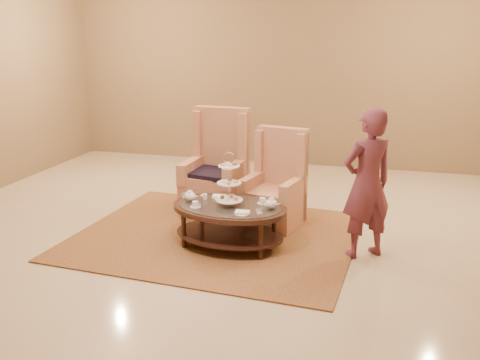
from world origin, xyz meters
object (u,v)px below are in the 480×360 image
(armchair_right, at_px, (276,193))
(person, at_px, (367,184))
(armchair_left, at_px, (217,178))
(tea_table, at_px, (229,213))

(armchair_right, bearing_deg, person, -21.07)
(armchair_right, xyz_separation_m, person, (1.10, -0.72, 0.40))
(armchair_left, height_order, person, person)
(tea_table, xyz_separation_m, person, (1.45, 0.14, 0.41))
(tea_table, distance_m, armchair_left, 1.23)
(armchair_right, bearing_deg, tea_table, -99.96)
(armchair_left, relative_size, person, 0.85)
(armchair_right, bearing_deg, armchair_left, 175.08)
(armchair_right, relative_size, person, 0.74)
(armchair_right, height_order, person, person)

